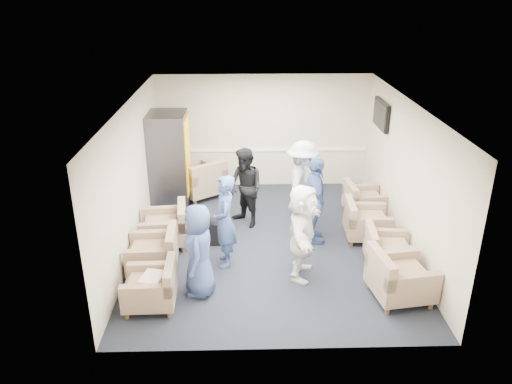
{
  "coord_description": "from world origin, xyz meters",
  "views": [
    {
      "loc": [
        -0.47,
        -8.43,
        4.64
      ],
      "look_at": [
        -0.24,
        0.2,
        0.98
      ],
      "focal_mm": 35.0,
      "sensor_mm": 36.0,
      "label": 1
    }
  ],
  "objects_px": {
    "armchair_left_far": "(167,228)",
    "person_front_left": "(199,250)",
    "person_back_right": "(302,184)",
    "person_front_right": "(302,232)",
    "armchair_right_near": "(397,279)",
    "vending_machine": "(169,160)",
    "person_mid_left": "(225,221)",
    "armchair_left_near": "(153,288)",
    "armchair_corner": "(202,181)",
    "armchair_left_mid": "(156,254)",
    "armchair_right_midnear": "(385,251)",
    "person_mid_right": "(315,201)",
    "person_back_left": "(245,188)",
    "armchair_right_far": "(362,202)",
    "armchair_right_midfar": "(364,223)"
  },
  "relations": [
    {
      "from": "person_back_left",
      "to": "person_front_right",
      "type": "height_order",
      "value": "person_front_right"
    },
    {
      "from": "armchair_right_near",
      "to": "person_back_right",
      "type": "bearing_deg",
      "value": 15.93
    },
    {
      "from": "person_front_left",
      "to": "person_back_left",
      "type": "relative_size",
      "value": 0.94
    },
    {
      "from": "armchair_left_far",
      "to": "person_mid_left",
      "type": "distance_m",
      "value": 1.44
    },
    {
      "from": "armchair_right_far",
      "to": "armchair_corner",
      "type": "xyz_separation_m",
      "value": [
        -3.49,
        1.12,
        0.06
      ]
    },
    {
      "from": "armchair_left_far",
      "to": "person_front_right",
      "type": "xyz_separation_m",
      "value": [
        2.41,
        -1.18,
        0.49
      ]
    },
    {
      "from": "person_back_right",
      "to": "person_front_right",
      "type": "height_order",
      "value": "person_back_right"
    },
    {
      "from": "armchair_right_near",
      "to": "person_front_right",
      "type": "xyz_separation_m",
      "value": [
        -1.43,
        0.71,
        0.48
      ]
    },
    {
      "from": "armchair_right_midfar",
      "to": "armchair_right_far",
      "type": "relative_size",
      "value": 1.0
    },
    {
      "from": "armchair_right_midnear",
      "to": "armchair_right_midfar",
      "type": "bearing_deg",
      "value": 12.06
    },
    {
      "from": "person_back_left",
      "to": "person_mid_right",
      "type": "height_order",
      "value": "person_mid_right"
    },
    {
      "from": "armchair_right_midfar",
      "to": "vending_machine",
      "type": "relative_size",
      "value": 0.41
    },
    {
      "from": "armchair_right_midnear",
      "to": "person_front_right",
      "type": "distance_m",
      "value": 1.62
    },
    {
      "from": "armchair_left_near",
      "to": "armchair_right_far",
      "type": "height_order",
      "value": "armchair_right_far"
    },
    {
      "from": "armchair_right_midfar",
      "to": "armchair_right_midnear",
      "type": "bearing_deg",
      "value": -169.73
    },
    {
      "from": "armchair_left_far",
      "to": "vending_machine",
      "type": "distance_m",
      "value": 2.03
    },
    {
      "from": "armchair_right_midnear",
      "to": "armchair_right_far",
      "type": "relative_size",
      "value": 0.96
    },
    {
      "from": "armchair_left_far",
      "to": "armchair_right_near",
      "type": "relative_size",
      "value": 0.93
    },
    {
      "from": "armchair_corner",
      "to": "armchair_left_mid",
      "type": "bearing_deg",
      "value": 44.68
    },
    {
      "from": "armchair_right_near",
      "to": "person_back_left",
      "type": "distance_m",
      "value": 3.58
    },
    {
      "from": "armchair_right_near",
      "to": "person_mid_right",
      "type": "bearing_deg",
      "value": 20.06
    },
    {
      "from": "armchair_left_mid",
      "to": "person_mid_right",
      "type": "xyz_separation_m",
      "value": [
        2.86,
        1.0,
        0.52
      ]
    },
    {
      "from": "person_back_right",
      "to": "armchair_right_midnear",
      "type": "bearing_deg",
      "value": -131.47
    },
    {
      "from": "armchair_left_far",
      "to": "armchair_right_far",
      "type": "relative_size",
      "value": 1.09
    },
    {
      "from": "armchair_left_near",
      "to": "person_mid_left",
      "type": "relative_size",
      "value": 0.48
    },
    {
      "from": "vending_machine",
      "to": "person_back_right",
      "type": "xyz_separation_m",
      "value": [
        2.79,
        -1.14,
        -0.15
      ]
    },
    {
      "from": "armchair_right_far",
      "to": "person_mid_left",
      "type": "height_order",
      "value": "person_mid_left"
    },
    {
      "from": "person_back_right",
      "to": "person_back_left",
      "type": "bearing_deg",
      "value": 100.02
    },
    {
      "from": "armchair_right_midnear",
      "to": "person_mid_right",
      "type": "height_order",
      "value": "person_mid_right"
    },
    {
      "from": "vending_machine",
      "to": "person_back_right",
      "type": "relative_size",
      "value": 1.16
    },
    {
      "from": "armchair_right_midfar",
      "to": "armchair_right_far",
      "type": "distance_m",
      "value": 1.04
    },
    {
      "from": "person_mid_left",
      "to": "armchair_left_mid",
      "type": "bearing_deg",
      "value": -84.26
    },
    {
      "from": "person_mid_left",
      "to": "armchair_corner",
      "type": "bearing_deg",
      "value": -172.36
    },
    {
      "from": "person_back_left",
      "to": "person_mid_right",
      "type": "distance_m",
      "value": 1.5
    },
    {
      "from": "armchair_corner",
      "to": "person_front_right",
      "type": "relative_size",
      "value": 0.79
    },
    {
      "from": "armchair_right_midnear",
      "to": "armchair_corner",
      "type": "height_order",
      "value": "armchair_corner"
    },
    {
      "from": "vending_machine",
      "to": "person_back_right",
      "type": "height_order",
      "value": "vending_machine"
    },
    {
      "from": "armchair_right_midnear",
      "to": "armchair_left_far",
      "type": "bearing_deg",
      "value": 81.3
    },
    {
      "from": "armchair_left_near",
      "to": "armchair_right_near",
      "type": "height_order",
      "value": "armchair_right_near"
    },
    {
      "from": "armchair_right_far",
      "to": "person_mid_right",
      "type": "distance_m",
      "value": 1.72
    },
    {
      "from": "armchair_left_near",
      "to": "vending_machine",
      "type": "xyz_separation_m",
      "value": [
        -0.22,
        3.87,
        0.73
      ]
    },
    {
      "from": "armchair_left_far",
      "to": "person_front_left",
      "type": "distance_m",
      "value": 1.85
    },
    {
      "from": "armchair_right_near",
      "to": "person_front_right",
      "type": "relative_size",
      "value": 0.6
    },
    {
      "from": "vending_machine",
      "to": "armchair_left_near",
      "type": "bearing_deg",
      "value": -86.73
    },
    {
      "from": "armchair_corner",
      "to": "person_back_left",
      "type": "relative_size",
      "value": 0.81
    },
    {
      "from": "armchair_left_far",
      "to": "person_back_right",
      "type": "distance_m",
      "value": 2.79
    },
    {
      "from": "armchair_corner",
      "to": "vending_machine",
      "type": "xyz_separation_m",
      "value": [
        -0.65,
        -0.37,
        0.66
      ]
    },
    {
      "from": "armchair_left_far",
      "to": "armchair_right_near",
      "type": "xyz_separation_m",
      "value": [
        3.84,
        -1.88,
        0.01
      ]
    },
    {
      "from": "armchair_right_midnear",
      "to": "person_mid_right",
      "type": "relative_size",
      "value": 0.48
    },
    {
      "from": "armchair_left_mid",
      "to": "person_back_left",
      "type": "bearing_deg",
      "value": 135.25
    }
  ]
}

